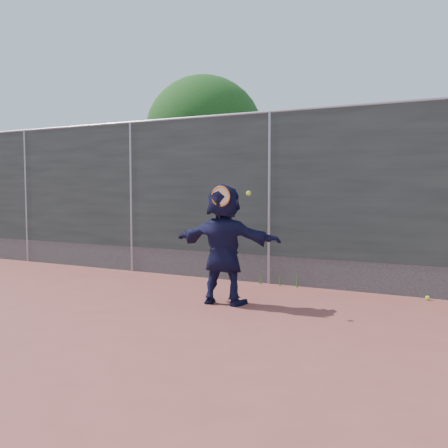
% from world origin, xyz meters
% --- Properties ---
extents(ground, '(80.00, 80.00, 0.00)m').
position_xyz_m(ground, '(0.00, 0.00, 0.00)').
color(ground, '#9E4C42').
rests_on(ground, ground).
extents(player, '(1.65, 0.64, 1.75)m').
position_xyz_m(player, '(-0.00, 1.76, 0.87)').
color(player, '#15163A').
rests_on(player, ground).
extents(ball_ground, '(0.07, 0.07, 0.07)m').
position_xyz_m(ball_ground, '(2.63, 3.35, 0.03)').
color(ball_ground, '#C3E833').
rests_on(ball_ground, ground).
extents(fence, '(20.00, 0.06, 3.03)m').
position_xyz_m(fence, '(-0.00, 3.50, 1.58)').
color(fence, '#38423D').
rests_on(fence, ground).
extents(swing_action, '(0.61, 0.13, 0.51)m').
position_xyz_m(swing_action, '(0.09, 1.56, 1.55)').
color(swing_action, orange).
rests_on(swing_action, ground).
extents(tree_left, '(3.15, 3.00, 4.53)m').
position_xyz_m(tree_left, '(-2.85, 6.55, 2.94)').
color(tree_left, '#382314').
rests_on(tree_left, ground).
extents(weed_clump, '(0.68, 0.07, 0.30)m').
position_xyz_m(weed_clump, '(0.29, 3.38, 0.13)').
color(weed_clump, '#387226').
rests_on(weed_clump, ground).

